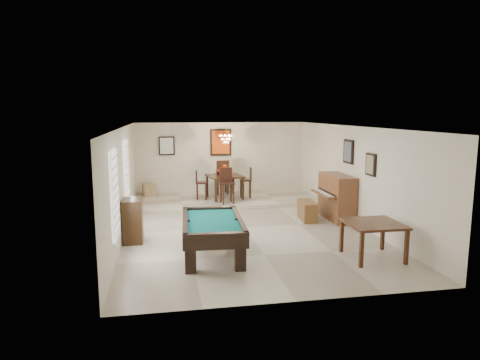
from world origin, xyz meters
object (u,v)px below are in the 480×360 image
object	(u,v)px
dining_chair_south	(227,186)
dining_chair_west	(201,185)
apothecary_chest	(133,220)
dining_chair_north	(222,177)
chandelier	(226,136)
pool_table	(213,238)
corner_bench	(149,190)
dining_table	(225,185)
flower_vase	(225,168)
dining_chair_east	(246,182)
piano_bench	(307,211)
upright_piano	(332,197)
square_table	(373,240)

from	to	relation	value
dining_chair_south	dining_chair_west	world-z (taller)	dining_chair_south
apothecary_chest	dining_chair_north	distance (m)	5.50
apothecary_chest	chandelier	distance (m)	5.12
pool_table	corner_bench	size ratio (longest dim) A/B	4.91
dining_chair_north	dining_table	bearing A→B (deg)	86.10
flower_vase	dining_chair_north	world-z (taller)	dining_chair_north
dining_chair_south	dining_chair_east	distance (m)	1.09
apothecary_chest	chandelier	bearing A→B (deg)	55.19
piano_bench	chandelier	size ratio (longest dim) A/B	1.57
upright_piano	flower_vase	size ratio (longest dim) A/B	5.98
pool_table	dining_table	distance (m)	5.41
square_table	corner_bench	size ratio (longest dim) A/B	2.37
dining_chair_south	chandelier	xyz separation A→B (m)	(0.08, 0.76, 1.52)
pool_table	dining_table	world-z (taller)	dining_table
corner_bench	flower_vase	bearing A→B (deg)	-19.20
upright_piano	dining_chair_south	xyz separation A→B (m)	(-2.64, 2.05, 0.05)
pool_table	flower_vase	distance (m)	5.46
corner_bench	dining_table	bearing A→B (deg)	-19.20
apothecary_chest	flower_vase	world-z (taller)	flower_vase
apothecary_chest	pool_table	bearing A→B (deg)	-37.69
dining_table	pool_table	bearing A→B (deg)	-100.92
dining_table	corner_bench	world-z (taller)	dining_table
dining_table	piano_bench	bearing A→B (deg)	-55.80
upright_piano	dining_chair_east	bearing A→B (deg)	123.62
square_table	dining_chair_south	bearing A→B (deg)	113.05
piano_bench	dining_chair_east	bearing A→B (deg)	113.12
piano_bench	upright_piano	bearing A→B (deg)	-3.39
pool_table	dining_chair_east	distance (m)	5.60
chandelier	dining_chair_north	bearing A→B (deg)	92.28
dining_chair_west	dining_chair_east	distance (m)	1.48
flower_vase	upright_piano	bearing A→B (deg)	-47.55
pool_table	chandelier	world-z (taller)	chandelier
pool_table	dining_chair_south	world-z (taller)	dining_chair_south
flower_vase	chandelier	bearing A→B (deg)	-40.43
dining_table	apothecary_chest	bearing A→B (deg)	-124.20
dining_chair_north	chandelier	xyz separation A→B (m)	(0.03, -0.81, 1.48)
piano_bench	dining_table	xyz separation A→B (m)	(-1.90, 2.80, 0.30)
pool_table	apothecary_chest	xyz separation A→B (m)	(-1.69, 1.31, 0.13)
flower_vase	dining_chair_south	xyz separation A→B (m)	(-0.04, -0.79, -0.46)
piano_bench	dining_chair_east	size ratio (longest dim) A/B	0.92
dining_chair_west	square_table	bearing A→B (deg)	-148.19
dining_chair_east	flower_vase	bearing A→B (deg)	-81.81
upright_piano	corner_bench	size ratio (longest dim) A/B	3.28
pool_table	square_table	distance (m)	3.30
dining_chair_south	piano_bench	bearing A→B (deg)	-51.21
dining_chair_west	pool_table	bearing A→B (deg)	-177.11
dining_chair_north	chandelier	size ratio (longest dim) A/B	2.01
pool_table	corner_bench	distance (m)	6.36
upright_piano	dining_chair_north	size ratio (longest dim) A/B	1.25
upright_piano	piano_bench	size ratio (longest dim) A/B	1.60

